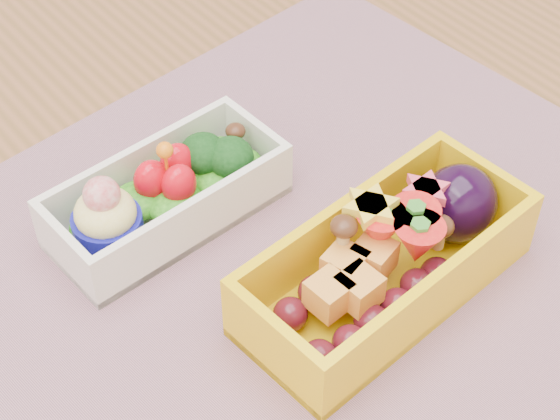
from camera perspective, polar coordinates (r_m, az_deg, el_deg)
table at (r=0.69m, az=0.60°, el=-8.30°), size 1.20×0.80×0.75m
placemat at (r=0.61m, az=-0.26°, el=-3.08°), size 0.57×0.46×0.00m
bento_white at (r=0.63m, az=-6.99°, el=0.87°), size 0.16×0.08×0.07m
bento_yellow at (r=0.58m, az=6.81°, el=-2.97°), size 0.20×0.10×0.06m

